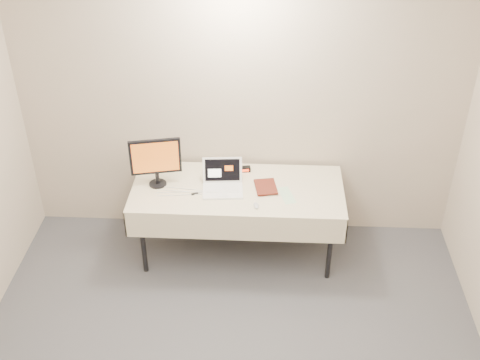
{
  "coord_description": "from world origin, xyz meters",
  "views": [
    {
      "loc": [
        0.24,
        -2.28,
        3.74
      ],
      "look_at": [
        0.02,
        1.99,
        0.86
      ],
      "focal_mm": 45.0,
      "sensor_mm": 36.0,
      "label": 1
    }
  ],
  "objects_px": {
    "table": "(238,194)",
    "laptop": "(223,182)",
    "book": "(256,177)",
    "monitor": "(156,159)"
  },
  "relations": [
    {
      "from": "table",
      "to": "laptop",
      "type": "relative_size",
      "value": 5.0
    },
    {
      "from": "table",
      "to": "book",
      "type": "bearing_deg",
      "value": -2.49
    },
    {
      "from": "table",
      "to": "laptop",
      "type": "distance_m",
      "value": 0.18
    },
    {
      "from": "laptop",
      "to": "book",
      "type": "height_order",
      "value": "book"
    },
    {
      "from": "table",
      "to": "laptop",
      "type": "bearing_deg",
      "value": 179.3
    },
    {
      "from": "book",
      "to": "laptop",
      "type": "bearing_deg",
      "value": 168.22
    },
    {
      "from": "laptop",
      "to": "book",
      "type": "bearing_deg",
      "value": -6.42
    },
    {
      "from": "book",
      "to": "monitor",
      "type": "bearing_deg",
      "value": 168.0
    },
    {
      "from": "table",
      "to": "book",
      "type": "distance_m",
      "value": 0.24
    },
    {
      "from": "laptop",
      "to": "book",
      "type": "xyz_separation_m",
      "value": [
        0.29,
        -0.01,
        0.06
      ]
    }
  ]
}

